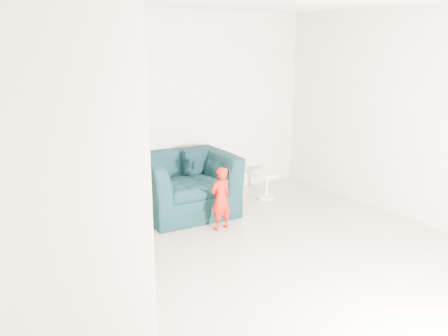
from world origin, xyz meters
The scene contains 10 objects.
floor centered at (0.00, 0.00, 0.00)m, with size 5.50×5.50×0.00m, color gray.
back_wall centered at (0.00, 2.75, 1.35)m, with size 5.00×5.00×0.00m, color #B0A88F.
right_wall centered at (2.50, 0.00, 1.35)m, with size 5.50×5.50×0.00m, color #B0A88F.
armchair centered at (0.14, 2.16, 0.40)m, with size 1.25×1.09×0.81m, color black.
toddler centered at (0.24, 1.41, 0.40)m, with size 0.29×0.19×0.80m, color #980C04.
side_table centered at (1.46, 2.08, 0.26)m, with size 0.39×0.39×0.39m.
staircase centered at (-2.00, 0.55, 0.95)m, with size 1.02×3.03×3.62m.
cushion centered at (0.43, 2.39, 0.64)m, with size 0.38×0.11×0.36m, color black.
throw centered at (-0.41, 2.09, 0.51)m, with size 0.04×0.44×0.49m, color black.
phone centered at (0.36, 1.40, 0.70)m, with size 0.02×0.05×0.10m, color black.
Camera 1 is at (-2.70, -3.26, 2.27)m, focal length 38.00 mm.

